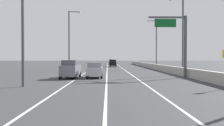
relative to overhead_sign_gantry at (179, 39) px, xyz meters
name	(u,v)px	position (x,y,z in m)	size (l,w,h in m)	color
ground_plane	(115,67)	(-6.79, 36.92, -4.73)	(320.00, 320.00, 0.00)	#38383A
lane_stripe_left	(92,68)	(-12.29, 27.92, -4.73)	(0.16, 130.00, 0.00)	silver
lane_stripe_center	(107,68)	(-8.79, 27.92, -4.73)	(0.16, 130.00, 0.00)	silver
lane_stripe_right	(123,68)	(-5.29, 27.92, -4.73)	(0.16, 130.00, 0.00)	silver
jersey_barrier_right	(166,69)	(1.34, 12.92, -4.18)	(0.60, 120.00, 1.10)	#B2ADA3
overhead_sign_gantry	(179,39)	(0.00, 0.00, 0.00)	(4.68, 0.36, 7.50)	#47474C
lamp_post_right_second	(181,31)	(1.70, 5.26, 1.47)	(2.14, 0.44, 10.87)	#4C4C51
lamp_post_right_third	(155,41)	(1.88, 26.29, 1.47)	(2.14, 0.44, 10.87)	#4C4C51
lamp_post_left_near	(26,12)	(-15.46, -9.77, 1.47)	(2.14, 0.44, 10.87)	#4C4C51
lamp_post_left_mid	(70,37)	(-15.37, 15.47, 1.47)	(2.14, 0.44, 10.87)	#4C4C51
car_black_0	(113,63)	(-7.22, 38.40, -3.76)	(1.98, 4.62, 1.93)	black
car_gray_1	(71,69)	(-13.06, -0.72, -3.66)	(2.02, 4.82, 2.14)	slate
car_green_2	(111,62)	(-7.39, 61.07, -3.80)	(1.86, 4.38, 1.85)	#196033
car_silver_3	(95,70)	(-10.24, -0.21, -3.80)	(1.95, 4.06, 1.86)	#B7B7BC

